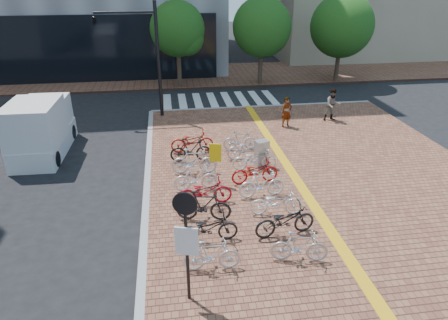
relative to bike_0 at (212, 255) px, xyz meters
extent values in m
plane|color=black|center=(2.04, 2.66, -0.64)|extent=(120.00, 120.00, 0.00)
cube|color=brown|center=(5.04, -2.34, -0.57)|extent=(14.00, 34.00, 0.15)
cube|color=gold|center=(4.04, -2.34, -0.49)|extent=(0.40, 34.00, 0.01)
cube|color=gray|center=(5.04, 14.66, -0.57)|extent=(14.00, 0.25, 0.15)
cube|color=brown|center=(2.04, 23.66, -0.57)|extent=(70.00, 8.00, 0.15)
cube|color=silver|center=(-0.96, 16.66, -0.64)|extent=(0.50, 4.00, 0.01)
cube|color=silver|center=(0.04, 16.66, -0.64)|extent=(0.50, 4.00, 0.01)
cube|color=silver|center=(1.04, 16.66, -0.64)|extent=(0.50, 4.00, 0.01)
cube|color=silver|center=(2.04, 16.66, -0.64)|extent=(0.50, 4.00, 0.01)
cube|color=silver|center=(3.04, 16.66, -0.64)|extent=(0.50, 4.00, 0.01)
cube|color=silver|center=(4.04, 16.66, -0.64)|extent=(0.50, 4.00, 0.01)
cube|color=silver|center=(5.04, 16.66, -0.64)|extent=(0.50, 4.00, 0.01)
cube|color=silver|center=(6.04, 16.66, -0.64)|extent=(0.50, 4.00, 0.01)
cylinder|color=#38281E|center=(0.04, 20.16, 0.81)|extent=(0.32, 0.32, 2.60)
sphere|color=#194714|center=(0.04, 20.16, 3.56)|extent=(3.80, 3.80, 3.80)
sphere|color=#194714|center=(0.64, 19.86, 2.96)|extent=(2.40, 2.40, 2.40)
cylinder|color=#38281E|center=(6.04, 20.16, 0.81)|extent=(0.32, 0.32, 2.60)
sphere|color=#194714|center=(6.04, 20.16, 3.56)|extent=(4.20, 4.20, 4.20)
sphere|color=#194714|center=(6.64, 19.86, 2.96)|extent=(2.40, 2.40, 2.40)
cylinder|color=#38281E|center=(12.04, 20.16, 0.81)|extent=(0.32, 0.32, 2.60)
sphere|color=#194714|center=(12.04, 20.16, 3.56)|extent=(4.60, 4.60, 4.60)
sphere|color=#194714|center=(12.64, 19.86, 2.96)|extent=(2.40, 2.40, 2.40)
imported|color=silver|center=(0.00, 0.00, 0.00)|extent=(1.66, 0.53, 0.99)
imported|color=black|center=(0.05, 1.32, -0.01)|extent=(1.87, 0.70, 0.97)
imported|color=black|center=(0.03, 2.51, 0.06)|extent=(1.92, 0.86, 1.11)
imported|color=#AF0C1D|center=(0.17, 3.54, 0.02)|extent=(1.99, 0.76, 1.03)
imported|color=white|center=(-0.05, 4.60, 0.03)|extent=(1.76, 0.58, 1.04)
imported|color=silver|center=(-0.02, 6.01, 0.07)|extent=(1.92, 0.69, 1.13)
imported|color=black|center=(-0.06, 7.20, 0.06)|extent=(1.85, 0.56, 1.10)
imported|color=#AE160C|center=(0.06, 8.27, 0.03)|extent=(1.98, 0.72, 1.04)
imported|color=#B9B9BE|center=(2.54, 0.01, 0.01)|extent=(1.73, 0.79, 1.00)
imported|color=black|center=(2.49, 1.32, 0.04)|extent=(2.09, 0.98, 1.06)
imported|color=white|center=(2.53, 2.50, -0.01)|extent=(1.88, 0.80, 0.96)
imported|color=white|center=(2.31, 3.74, 0.04)|extent=(1.81, 0.62, 1.07)
imported|color=#B4100C|center=(2.29, 4.86, 0.00)|extent=(1.95, 0.83, 1.00)
imported|color=silver|center=(2.53, 5.98, 0.01)|extent=(1.92, 0.70, 1.00)
imported|color=#BCBCC1|center=(2.46, 7.17, 0.00)|extent=(1.93, 0.84, 0.98)
imported|color=silver|center=(2.32, 8.14, -0.01)|extent=(1.64, 0.54, 0.97)
imported|color=gray|center=(5.33, 10.86, 0.33)|extent=(0.67, 0.52, 1.64)
imported|color=#454A57|center=(8.17, 11.48, 0.41)|extent=(0.89, 0.70, 1.81)
cube|color=#ABAAAF|center=(2.89, 6.27, 0.10)|extent=(0.64, 0.53, 1.19)
cylinder|color=#B7B7BC|center=(0.73, 5.06, 0.34)|extent=(0.08, 0.08, 1.66)
cube|color=yellow|center=(0.73, 5.01, 0.84)|extent=(0.46, 0.16, 0.74)
cylinder|color=black|center=(-0.71, -1.00, 1.07)|extent=(0.10, 0.10, 3.14)
cylinder|color=black|center=(-0.71, -1.06, 2.38)|extent=(0.57, 0.20, 0.59)
cube|color=silver|center=(-0.71, -1.06, 1.34)|extent=(0.56, 0.20, 0.78)
cylinder|color=black|center=(-1.31, 13.72, 2.66)|extent=(0.19, 0.19, 6.30)
cylinder|color=black|center=(-2.88, 13.72, 5.23)|extent=(3.15, 0.13, 0.13)
imported|color=black|center=(-4.46, 13.72, 4.92)|extent=(0.28, 1.30, 0.53)
cube|color=silver|center=(-6.80, 9.50, -0.18)|extent=(2.05, 4.67, 0.93)
cube|color=silver|center=(-6.77, 10.84, 0.95)|extent=(2.00, 2.00, 1.34)
cube|color=silver|center=(-6.81, 8.67, 1.11)|extent=(2.12, 2.92, 1.85)
cylinder|color=black|center=(-7.64, 11.16, -0.28)|extent=(0.24, 0.73, 0.72)
cylinder|color=black|center=(-7.70, 7.87, -0.28)|extent=(0.24, 0.73, 0.72)
cylinder|color=black|center=(-5.89, 11.13, -0.28)|extent=(0.24, 0.73, 0.72)
cylinder|color=black|center=(-5.95, 7.83, -0.28)|extent=(0.24, 0.73, 0.72)
camera|label=1|loc=(-0.95, -8.85, 7.14)|focal=32.00mm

